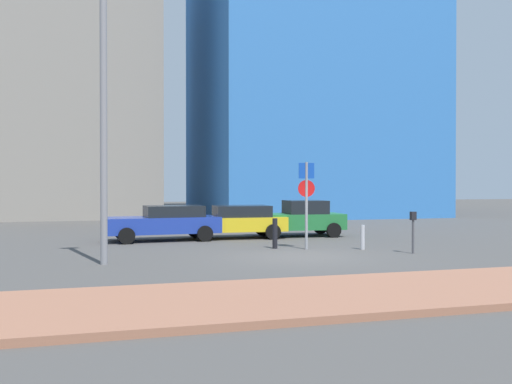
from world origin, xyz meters
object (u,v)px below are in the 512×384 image
parked_car_green (300,218)px  parking_meter (413,226)px  parked_car_yellow (237,221)px  parked_car_blue (165,222)px  parking_sign_post (306,194)px  street_lamp (104,101)px  traffic_bollard_near (275,233)px  traffic_bollard_mid (363,237)px

parked_car_green → parking_meter: (1.45, -6.86, 0.10)m
parked_car_yellow → parked_car_blue: bearing=-176.6°
parked_car_yellow → parking_sign_post: bearing=-73.0°
parked_car_yellow → parked_car_green: bearing=2.9°
parked_car_yellow → street_lamp: 9.41m
parked_car_blue → traffic_bollard_near: 5.24m
parked_car_blue → traffic_bollard_mid: parked_car_blue is taller
traffic_bollard_mid → parked_car_green: bearing=93.8°
parking_sign_post → traffic_bollard_near: parking_sign_post is taller
street_lamp → traffic_bollard_mid: (8.80, 1.33, -4.23)m
traffic_bollard_mid → street_lamp: bearing=-171.4°
street_lamp → traffic_bollard_near: bearing=22.5°
parked_car_yellow → parked_car_green: size_ratio=1.06×
parked_car_green → parking_meter: parked_car_green is taller
parked_car_blue → parking_meter: 9.90m
parked_car_yellow → parked_car_green: parked_car_green is taller
parked_car_blue → street_lamp: (-2.45, -6.37, 3.90)m
traffic_bollard_near → traffic_bollard_mid: (2.89, -1.11, -0.11)m
parked_car_yellow → parking_sign_post: 4.97m
parked_car_blue → street_lamp: bearing=-111.0°
parking_sign_post → traffic_bollard_near: bearing=153.3°
parking_meter → traffic_bollard_mid: parking_meter is taller
parked_car_green → traffic_bollard_mid: bearing=-86.2°
parked_car_green → street_lamp: 11.45m
street_lamp → parked_car_blue: bearing=69.0°
parked_car_blue → parked_car_yellow: size_ratio=1.07×
parked_car_yellow → traffic_bollard_near: (0.40, -4.11, -0.21)m
parking_meter → traffic_bollard_mid: bearing=126.3°
street_lamp → traffic_bollard_mid: bearing=8.6°
parking_meter → street_lamp: bearing=179.1°
parking_sign_post → parked_car_yellow: bearing=107.0°
parked_car_yellow → street_lamp: (-5.50, -6.56, 3.91)m
traffic_bollard_near → street_lamp: bearing=-157.5°
parking_sign_post → parking_meter: parking_sign_post is taller
traffic_bollard_near → traffic_bollard_mid: bearing=-21.0°
street_lamp → parked_car_yellow: bearing=50.0°
traffic_bollard_mid → traffic_bollard_near: bearing=159.0°
parked_car_yellow → parked_car_green: 2.94m
traffic_bollard_near → parked_car_yellow: bearing=95.6°
street_lamp → traffic_bollard_mid: size_ratio=9.35×
parked_car_green → traffic_bollard_near: size_ratio=3.77×
parked_car_blue → parked_car_yellow: parked_car_blue is taller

